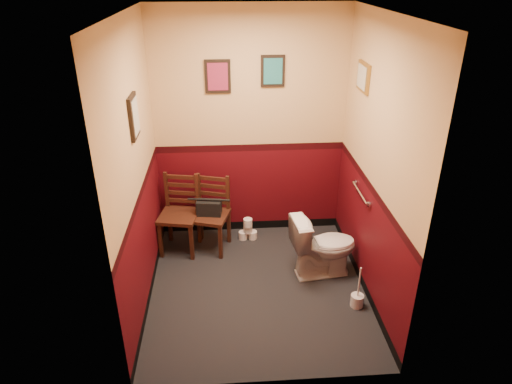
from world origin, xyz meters
TOP-DOWN VIEW (x-y plane):
  - floor at (0.00, 0.00)m, footprint 2.20×2.40m
  - ceiling at (0.00, 0.00)m, footprint 2.20×2.40m
  - wall_back at (0.00, 1.20)m, footprint 2.20×0.00m
  - wall_front at (0.00, -1.20)m, footprint 2.20×0.00m
  - wall_left at (-1.10, 0.00)m, footprint 0.00×2.40m
  - wall_right at (1.10, 0.00)m, footprint 0.00×2.40m
  - grab_bar at (1.07, 0.25)m, footprint 0.05×0.56m
  - framed_print_back_a at (-0.35, 1.18)m, footprint 0.28×0.04m
  - framed_print_back_b at (0.25, 1.18)m, footprint 0.26×0.04m
  - framed_print_left at (-1.08, 0.10)m, footprint 0.04×0.30m
  - framed_print_right at (1.08, 0.60)m, footprint 0.04×0.34m
  - toilet at (0.72, 0.21)m, footprint 0.75×0.48m
  - toilet_brush at (0.96, -0.35)m, footprint 0.13×0.13m
  - chair_left at (-0.84, 0.83)m, footprint 0.50×0.50m
  - chair_right at (-0.49, 0.83)m, footprint 0.51×0.51m
  - handbag at (-0.50, 0.79)m, footprint 0.29×0.18m
  - tp_stack at (-0.05, 0.95)m, footprint 0.23×0.14m

SIDE VIEW (x-z plane):
  - floor at x=0.00m, z-range 0.00..0.00m
  - toilet_brush at x=0.96m, z-range -0.16..0.30m
  - tp_stack at x=-0.05m, z-range -0.02..0.27m
  - toilet at x=0.72m, z-range 0.00..0.69m
  - chair_right at x=-0.49m, z-range 0.00..0.88m
  - chair_left at x=-0.84m, z-range 0.00..0.91m
  - handbag at x=-0.50m, z-range 0.45..0.65m
  - grab_bar at x=1.07m, z-range 0.92..0.98m
  - wall_back at x=0.00m, z-range 0.00..2.70m
  - wall_front at x=0.00m, z-range 0.00..2.70m
  - wall_left at x=-1.10m, z-range 0.00..2.70m
  - wall_right at x=1.10m, z-range 0.00..2.70m
  - framed_print_left at x=-1.08m, z-range 1.66..2.04m
  - framed_print_back_a at x=-0.35m, z-range 1.77..2.13m
  - framed_print_back_b at x=0.25m, z-range 1.83..2.17m
  - framed_print_right at x=1.08m, z-range 1.91..2.19m
  - ceiling at x=0.00m, z-range 2.70..2.70m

